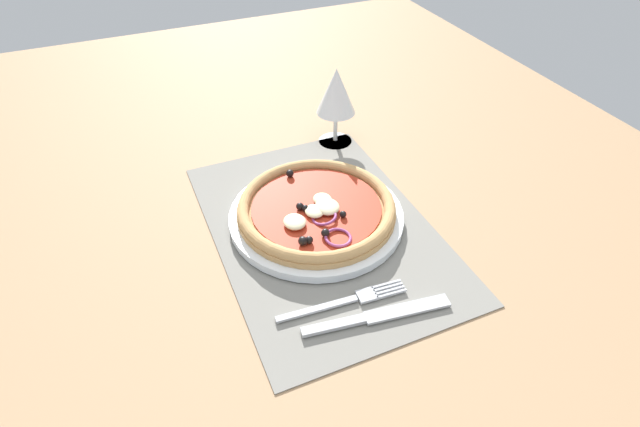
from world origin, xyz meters
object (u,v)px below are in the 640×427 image
object	(u,v)px
pizza	(314,209)
knife	(379,316)
plate	(314,217)
fork	(349,300)
wine_glass	(336,94)

from	to	relation	value
pizza	knife	size ratio (longest dim) A/B	1.23
plate	knife	xyz separation A→B (cm)	(20.85, 0.20, -0.40)
fork	knife	bearing A→B (deg)	-54.38
plate	fork	distance (cm)	17.16
pizza	wine_glass	size ratio (longest dim) A/B	1.65
plate	fork	bearing A→B (deg)	-7.18
pizza	wine_glass	world-z (taller)	wine_glass
pizza	wine_glass	bearing A→B (deg)	147.62
plate	pizza	world-z (taller)	pizza
plate	knife	world-z (taller)	plate
plate	wine_glass	bearing A→B (deg)	147.54
plate	fork	world-z (taller)	plate
plate	pizza	bearing A→B (deg)	-12.46
plate	knife	size ratio (longest dim) A/B	1.36
knife	wine_glass	world-z (taller)	wine_glass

